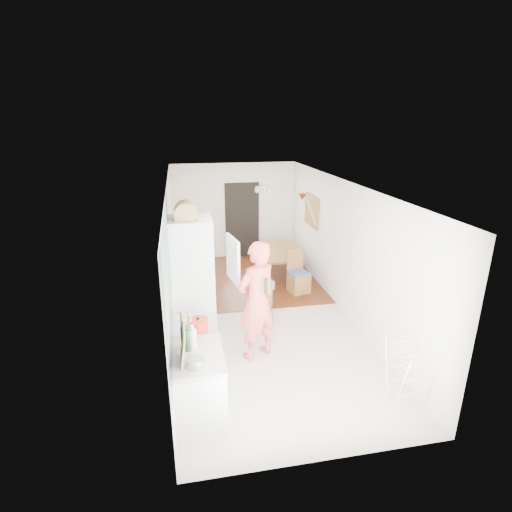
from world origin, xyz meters
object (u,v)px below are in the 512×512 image
object	(u,v)px
dining_chair	(299,272)
person	(257,291)
stool	(262,296)
dining_table	(280,263)
drying_rack	(409,375)

from	to	relation	value
dining_chair	person	bearing A→B (deg)	-134.05
person	stool	distance (m)	1.97
dining_chair	stool	world-z (taller)	dining_chair
dining_table	stool	bearing A→B (deg)	158.25
stool	drying_rack	distance (m)	3.43
person	dining_chair	bearing A→B (deg)	-148.81
dining_chair	stool	size ratio (longest dim) A/B	2.21
dining_table	drying_rack	size ratio (longest dim) A/B	1.58
dining_chair	drying_rack	xyz separation A→B (m)	(0.37, -3.68, -0.03)
person	dining_chair	world-z (taller)	person
dining_table	drying_rack	distance (m)	4.91
person	dining_table	world-z (taller)	person
person	dining_table	xyz separation A→B (m)	(1.24, 3.41, -0.88)
stool	drying_rack	bearing A→B (deg)	-67.83
stool	dining_chair	bearing A→B (deg)	29.12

